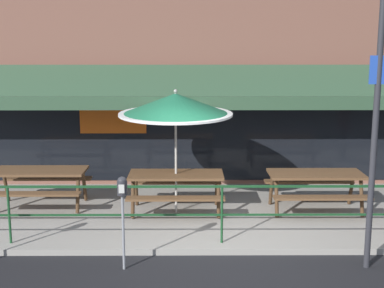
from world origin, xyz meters
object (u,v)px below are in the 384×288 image
(picnic_table_left, at_px, (40,178))
(patio_umbrella_centre, at_px, (176,105))
(parking_meter_far, at_px, (122,195))
(picnic_table_centre, at_px, (176,181))
(street_sign_pole, at_px, (375,129))
(picnic_table_right, at_px, (316,181))

(picnic_table_left, relative_size, patio_umbrella_centre, 0.76)
(patio_umbrella_centre, distance_m, parking_meter_far, 2.74)
(patio_umbrella_centre, height_order, parking_meter_far, patio_umbrella_centre)
(picnic_table_left, distance_m, picnic_table_centre, 2.71)
(parking_meter_far, relative_size, street_sign_pole, 0.35)
(picnic_table_centre, bearing_deg, parking_meter_far, -106.52)
(picnic_table_centre, height_order, picnic_table_right, same)
(picnic_table_centre, xyz_separation_m, patio_umbrella_centre, (-0.00, -0.00, 1.47))
(parking_meter_far, bearing_deg, picnic_table_right, 35.93)
(picnic_table_left, bearing_deg, street_sign_pole, -25.64)
(street_sign_pole, bearing_deg, picnic_table_left, 154.36)
(picnic_table_centre, height_order, patio_umbrella_centre, patio_umbrella_centre)
(picnic_table_centre, relative_size, parking_meter_far, 1.27)
(patio_umbrella_centre, bearing_deg, picnic_table_right, 0.95)
(picnic_table_centre, distance_m, picnic_table_right, 2.69)
(picnic_table_right, distance_m, patio_umbrella_centre, 3.07)
(picnic_table_left, distance_m, patio_umbrella_centre, 3.09)
(parking_meter_far, height_order, street_sign_pole, street_sign_pole)
(parking_meter_far, xyz_separation_m, street_sign_pole, (3.64, 0.06, 0.96))
(picnic_table_left, bearing_deg, picnic_table_right, -2.96)
(picnic_table_left, xyz_separation_m, picnic_table_centre, (2.69, -0.32, 0.00))
(parking_meter_far, bearing_deg, picnic_table_centre, 73.48)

